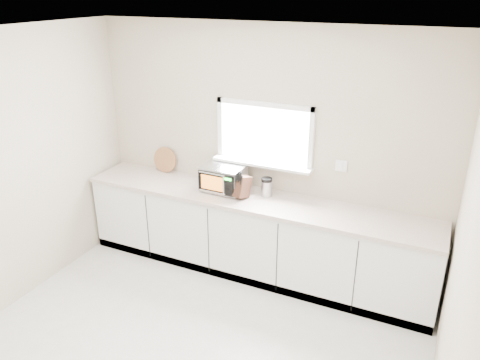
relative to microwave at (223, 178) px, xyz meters
The scene contains 7 objects.
back_wall 0.54m from the microwave, 35.24° to the left, with size 4.00×0.17×2.70m.
cabinets 0.73m from the microwave, ahead, with size 3.92×0.60×0.88m, color white.
countertop 0.41m from the microwave, ahead, with size 3.92×0.64×0.04m, color beige.
microwave is the anchor object (origin of this frame).
knife_block 0.29m from the microwave, 19.23° to the right, with size 0.16×0.24×0.32m.
cutting_board 0.92m from the microwave, 166.88° to the left, with size 0.31×0.31×0.02m, color #9C5E3C.
coffee_grinder 0.49m from the microwave, ahead, with size 0.14×0.14×0.21m.
Camera 1 is at (1.79, -2.49, 3.03)m, focal length 35.00 mm.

